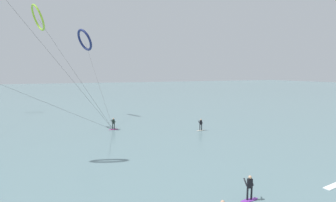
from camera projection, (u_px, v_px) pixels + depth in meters
sea_water at (82, 93)px, 103.04m from camera, size 400.00×200.00×0.08m
surfer_violet at (250, 190)px, 16.96m from camera, size 1.40×0.63×1.70m
surfer_ivory at (201, 125)px, 37.29m from camera, size 1.40×0.58×1.70m
surfer_magenta at (113, 125)px, 37.94m from camera, size 1.40×0.67×1.70m
kite_navy at (85, 40)px, 47.53m from camera, size 3.88×15.48×16.29m
kite_lime at (38, 18)px, 35.58m from camera, size 10.51×5.31×17.65m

